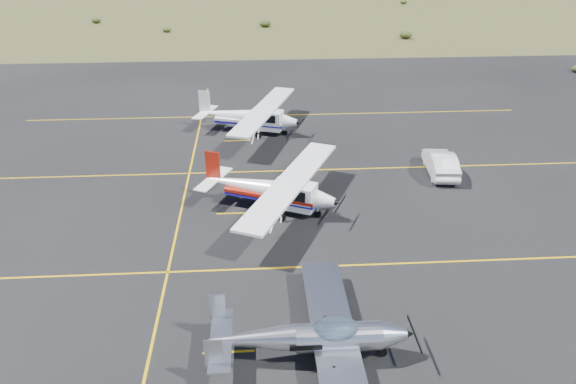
# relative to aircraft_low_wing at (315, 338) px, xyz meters

# --- Properties ---
(ground) EXTENTS (1600.00, 1600.00, 0.00)m
(ground) POSITION_rel_aircraft_low_wing_xyz_m (-0.23, 4.10, -1.07)
(ground) COLOR #383D1C
(ground) RESTS_ON ground
(apron) EXTENTS (72.00, 72.00, 0.02)m
(apron) POSITION_rel_aircraft_low_wing_xyz_m (-0.23, 11.10, -1.07)
(apron) COLOR black
(apron) RESTS_ON ground
(aircraft_low_wing) EXTENTS (7.30, 10.22, 2.24)m
(aircraft_low_wing) POSITION_rel_aircraft_low_wing_xyz_m (0.00, 0.00, 0.00)
(aircraft_low_wing) COLOR silver
(aircraft_low_wing) RESTS_ON apron
(aircraft_cessna) EXTENTS (8.56, 11.25, 2.96)m
(aircraft_cessna) POSITION_rel_aircraft_low_wing_xyz_m (-1.15, 11.98, 0.25)
(aircraft_cessna) COLOR white
(aircraft_cessna) RESTS_ON apron
(aircraft_plain) EXTENTS (8.05, 11.48, 2.95)m
(aircraft_plain) POSITION_rel_aircraft_low_wing_xyz_m (-2.31, 24.32, 0.24)
(aircraft_plain) COLOR white
(aircraft_plain) RESTS_ON apron
(sedan) EXTENTS (1.96, 4.60, 1.48)m
(sedan) POSITION_rel_aircraft_low_wing_xyz_m (9.80, 16.05, -0.32)
(sedan) COLOR silver
(sedan) RESTS_ON apron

